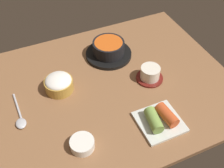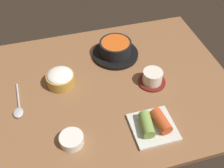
# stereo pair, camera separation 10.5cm
# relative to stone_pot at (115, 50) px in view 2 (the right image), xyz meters

# --- Properties ---
(dining_table) EXTENTS (1.00, 0.76, 0.02)m
(dining_table) POSITION_rel_stone_pot_xyz_m (-0.09, -0.17, -0.04)
(dining_table) COLOR brown
(dining_table) RESTS_ON ground
(stone_pot) EXTENTS (0.20, 0.20, 0.07)m
(stone_pot) POSITION_rel_stone_pot_xyz_m (0.00, 0.00, 0.00)
(stone_pot) COLOR black
(stone_pot) RESTS_ON dining_table
(rice_bowl) EXTENTS (0.11, 0.11, 0.07)m
(rice_bowl) POSITION_rel_stone_pot_xyz_m (-0.25, -0.11, 0.00)
(rice_bowl) COLOR #B78C38
(rice_bowl) RESTS_ON dining_table
(tea_cup_with_saucer) EXTENTS (0.11, 0.11, 0.06)m
(tea_cup_with_saucer) POSITION_rel_stone_pot_xyz_m (0.09, -0.20, -0.00)
(tea_cup_with_saucer) COLOR maroon
(tea_cup_with_saucer) RESTS_ON dining_table
(kimchi_plate) EXTENTS (0.15, 0.15, 0.05)m
(kimchi_plate) POSITION_rel_stone_pot_xyz_m (0.02, -0.40, -0.01)
(kimchi_plate) COLOR silver
(kimchi_plate) RESTS_ON dining_table
(side_bowl_near) EXTENTS (0.08, 0.08, 0.03)m
(side_bowl_near) POSITION_rel_stone_pot_xyz_m (-0.26, -0.39, -0.01)
(side_bowl_near) COLOR white
(side_bowl_near) RESTS_ON dining_table
(spoon) EXTENTS (0.04, 0.17, 0.01)m
(spoon) POSITION_rel_stone_pot_xyz_m (-0.42, -0.19, -0.03)
(spoon) COLOR #B7B7BC
(spoon) RESTS_ON dining_table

